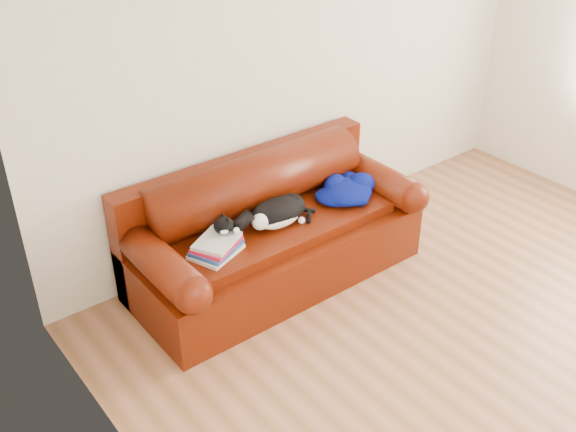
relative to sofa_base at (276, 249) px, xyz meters
name	(u,v)px	position (x,y,z in m)	size (l,w,h in m)	color
ground	(499,346)	(0.68, -1.49, -0.24)	(4.50, 4.50, 0.00)	brown
room_shell	(563,97)	(0.80, -1.48, 1.43)	(4.52, 4.02, 2.61)	beige
sofa_base	(276,249)	(0.00, 0.00, 0.00)	(2.10, 0.90, 0.50)	#370902
sofa_back	(255,200)	(0.00, 0.24, 0.30)	(2.10, 1.01, 0.88)	#370902
book_stack	(216,246)	(-0.56, -0.10, 0.31)	(0.38, 0.34, 0.10)	beige
cat	(278,213)	(-0.03, -0.07, 0.35)	(0.65, 0.27, 0.23)	black
blanket	(347,190)	(0.60, -0.08, 0.33)	(0.58, 0.49, 0.15)	#020346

